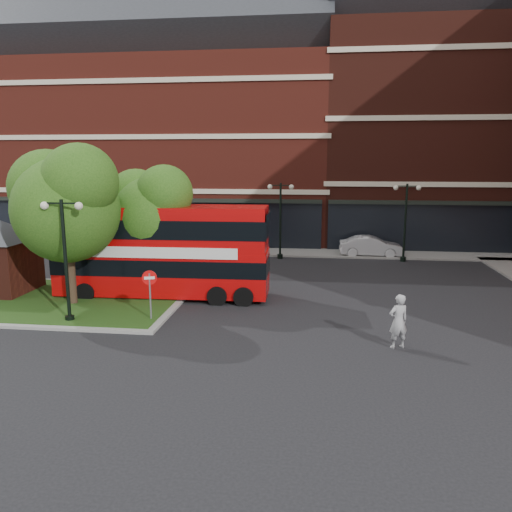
# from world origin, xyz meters

# --- Properties ---
(ground) EXTENTS (120.00, 120.00, 0.00)m
(ground) POSITION_xyz_m (0.00, 0.00, 0.00)
(ground) COLOR black
(ground) RESTS_ON ground
(pavement_far) EXTENTS (44.00, 3.00, 0.12)m
(pavement_far) POSITION_xyz_m (0.00, 16.50, 0.06)
(pavement_far) COLOR slate
(pavement_far) RESTS_ON ground
(terrace_far_left) EXTENTS (26.00, 12.00, 14.00)m
(terrace_far_left) POSITION_xyz_m (-8.00, 24.00, 7.00)
(terrace_far_left) COLOR maroon
(terrace_far_left) RESTS_ON ground
(terrace_far_right) EXTENTS (18.00, 12.00, 16.00)m
(terrace_far_right) POSITION_xyz_m (14.00, 24.00, 8.00)
(terrace_far_right) COLOR #471911
(terrace_far_right) RESTS_ON ground
(traffic_island) EXTENTS (12.60, 7.60, 0.15)m
(traffic_island) POSITION_xyz_m (-8.00, 3.00, 0.07)
(traffic_island) COLOR gray
(traffic_island) RESTS_ON ground
(tree_island_west) EXTENTS (5.40, 4.71, 7.21)m
(tree_island_west) POSITION_xyz_m (-6.60, 2.58, 4.79)
(tree_island_west) COLOR #2D2116
(tree_island_west) RESTS_ON ground
(tree_island_east) EXTENTS (4.46, 3.90, 6.29)m
(tree_island_east) POSITION_xyz_m (-3.58, 5.06, 4.24)
(tree_island_east) COLOR #2D2116
(tree_island_east) RESTS_ON ground
(lamp_island) EXTENTS (1.72, 0.36, 5.00)m
(lamp_island) POSITION_xyz_m (-5.50, 0.20, 2.83)
(lamp_island) COLOR black
(lamp_island) RESTS_ON ground
(lamp_far_left) EXTENTS (1.72, 0.36, 5.00)m
(lamp_far_left) POSITION_xyz_m (2.00, 14.50, 2.83)
(lamp_far_left) COLOR black
(lamp_far_left) RESTS_ON ground
(lamp_far_right) EXTENTS (1.72, 0.36, 5.00)m
(lamp_far_right) POSITION_xyz_m (10.00, 14.50, 2.83)
(lamp_far_right) COLOR black
(lamp_far_right) RESTS_ON ground
(bus) EXTENTS (10.10, 2.52, 3.84)m
(bus) POSITION_xyz_m (-2.90, 4.47, 2.52)
(bus) COLOR #AD0607
(bus) RESTS_ON ground
(woman) EXTENTS (0.83, 0.69, 1.95)m
(woman) POSITION_xyz_m (7.24, -1.00, 0.97)
(woman) COLOR #9C9C9F
(woman) RESTS_ON ground
(car_silver) EXTENTS (4.57, 2.33, 1.49)m
(car_silver) POSITION_xyz_m (-3.23, 16.00, 0.75)
(car_silver) COLOR #ADB1B5
(car_silver) RESTS_ON ground
(car_white) EXTENTS (4.23, 1.50, 1.39)m
(car_white) POSITION_xyz_m (8.08, 16.00, 0.69)
(car_white) COLOR silver
(car_white) RESTS_ON ground
(no_entry_sign) EXTENTS (0.58, 0.20, 2.15)m
(no_entry_sign) POSITION_xyz_m (-2.27, 0.71, 1.53)
(no_entry_sign) COLOR slate
(no_entry_sign) RESTS_ON ground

